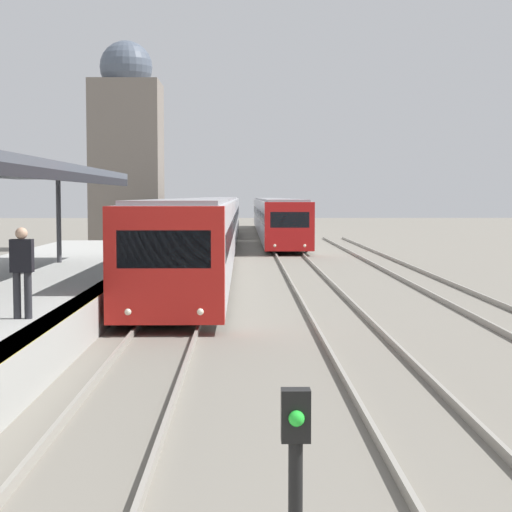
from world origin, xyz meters
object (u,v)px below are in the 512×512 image
at_px(person_on_platform, 22,267).
at_px(train_far, 274,215).
at_px(train_near, 213,221).
at_px(signal_post_near, 296,491).

height_order(person_on_platform, train_far, train_far).
height_order(person_on_platform, train_near, train_near).
bearing_deg(person_on_platform, train_far, 82.94).
distance_m(train_far, signal_post_near, 61.80).
bearing_deg(person_on_platform, signal_post_near, -65.92).
bearing_deg(signal_post_near, train_near, 92.74).
height_order(person_on_platform, signal_post_near, person_on_platform).
relative_size(person_on_platform, train_far, 0.04).
distance_m(train_near, signal_post_near, 44.56).
bearing_deg(train_far, person_on_platform, -97.06).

